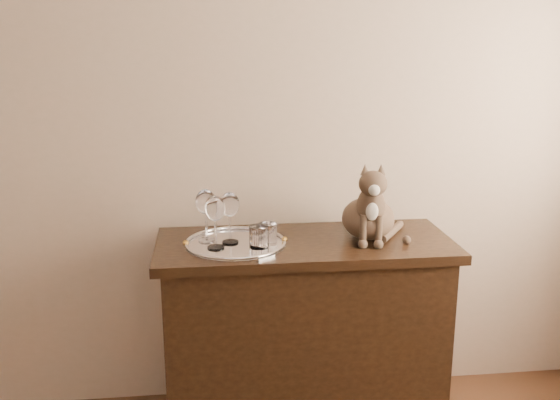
% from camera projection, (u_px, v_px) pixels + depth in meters
% --- Properties ---
extents(wall_back, '(4.00, 0.10, 2.70)m').
position_uv_depth(wall_back, '(154.00, 110.00, 2.63)').
color(wall_back, '#C1A990').
rests_on(wall_back, ground).
extents(sideboard, '(1.20, 0.50, 0.85)m').
position_uv_depth(sideboard, '(304.00, 336.00, 2.63)').
color(sideboard, black).
rests_on(sideboard, ground).
extents(tray, '(0.40, 0.40, 0.01)m').
position_uv_depth(tray, '(236.00, 245.00, 2.46)').
color(tray, silver).
rests_on(tray, sideboard).
extents(wine_glass_a, '(0.08, 0.08, 0.21)m').
position_uv_depth(wine_glass_a, '(206.00, 215.00, 2.47)').
color(wine_glass_a, silver).
rests_on(wine_glass_a, tray).
extents(wine_glass_c, '(0.08, 0.08, 0.21)m').
position_uv_depth(wine_glass_c, '(215.00, 222.00, 2.39)').
color(wine_glass_c, white).
rests_on(wine_glass_c, tray).
extents(wine_glass_d, '(0.08, 0.08, 0.21)m').
position_uv_depth(wine_glass_d, '(230.00, 218.00, 2.45)').
color(wine_glass_d, silver).
rests_on(wine_glass_d, tray).
extents(tumbler_a, '(0.08, 0.08, 0.09)m').
position_uv_depth(tumbler_a, '(259.00, 237.00, 2.41)').
color(tumbler_a, white).
rests_on(tumbler_a, tray).
extents(tumbler_c, '(0.07, 0.07, 0.08)m').
position_uv_depth(tumbler_c, '(268.00, 234.00, 2.45)').
color(tumbler_c, silver).
rests_on(tumbler_c, tray).
extents(cat, '(0.37, 0.35, 0.33)m').
position_uv_depth(cat, '(369.00, 199.00, 2.52)').
color(cat, '#483A2B').
rests_on(cat, sideboard).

